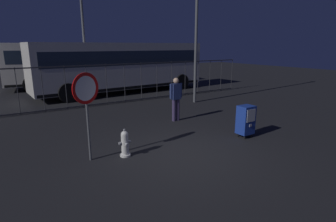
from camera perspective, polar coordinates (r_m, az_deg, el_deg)
The scene contains 10 objects.
ground_plane at distance 7.29m, azimuth 3.19°, elevation -9.11°, with size 60.00×60.00×0.00m, color black.
fire_hydrant at distance 7.09m, azimuth -9.24°, elevation -6.90°, with size 0.33×0.32×0.75m.
newspaper_box_primary at distance 8.72m, azimuth 16.34°, elevation -1.81°, with size 0.48×0.42×1.02m.
stop_sign at distance 6.70m, azimuth -17.12°, elevation 2.56°, with size 0.71×0.31×2.23m.
pedestrian at distance 10.14m, azimuth 1.71°, elevation 3.09°, with size 0.55×0.22×1.67m.
fence_barrier at distance 13.11m, azimuth -15.01°, elevation 5.40°, with size 18.03×0.04×2.00m.
bus_near at distance 16.75m, azimuth -9.83°, elevation 9.79°, with size 10.61×3.18×3.00m.
bus_far at distance 20.01m, azimuth -16.90°, elevation 10.04°, with size 10.73×3.80×3.00m.
street_light_near_left at distance 13.61m, azimuth 6.21°, elevation 21.70°, with size 0.32×0.32×8.27m.
street_light_near_right at distance 16.05m, azimuth -17.79°, elevation 16.97°, with size 0.32×0.32×6.66m.
Camera 1 is at (-3.98, -5.40, 2.84)m, focal length 28.40 mm.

